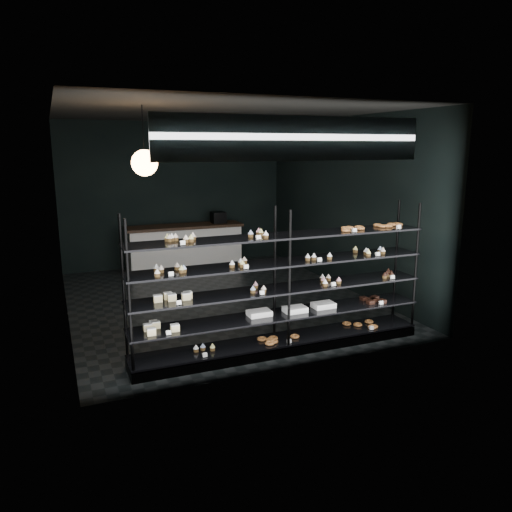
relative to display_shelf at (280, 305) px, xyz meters
name	(u,v)px	position (x,y,z in m)	size (l,w,h in m)	color
room	(217,210)	(-0.06, 2.45, 0.97)	(5.01, 6.01, 3.20)	black
display_shelf	(280,305)	(0.00, 0.00, 0.00)	(4.00, 0.50, 1.91)	black
signage	(296,138)	(-0.06, -0.48, 2.12)	(3.30, 0.05, 0.50)	#0D1E42
pendant_lamp	(145,163)	(-1.49, 1.03, 1.82)	(0.34, 0.34, 0.90)	black
service_counter	(185,246)	(0.01, 4.95, -0.13)	(2.54, 0.65, 1.23)	silver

